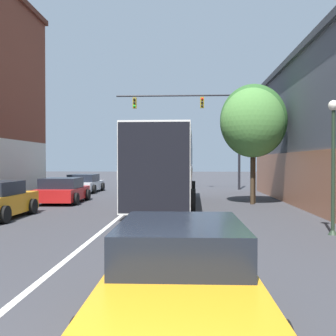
{
  "coord_description": "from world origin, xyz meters",
  "views": [
    {
      "loc": [
        2.54,
        -1.52,
        2.06
      ],
      "look_at": [
        1.69,
        15.17,
        1.79
      ],
      "focal_mm": 42.0,
      "sensor_mm": 36.0,
      "label": 1
    }
  ],
  "objects_px": {
    "street_lamp": "(333,160)",
    "hatchback_foreground": "(181,277)",
    "parked_car_left_far": "(84,184)",
    "street_tree_near": "(252,123)",
    "parked_car_left_near": "(62,191)",
    "bus": "(165,164)",
    "traffic_signal_gantry": "(203,118)",
    "street_tree_far": "(253,121)"
  },
  "relations": [
    {
      "from": "street_lamp",
      "to": "traffic_signal_gantry",
      "type": "bearing_deg",
      "value": 99.3
    },
    {
      "from": "street_lamp",
      "to": "street_tree_near",
      "type": "height_order",
      "value": "street_tree_near"
    },
    {
      "from": "street_lamp",
      "to": "hatchback_foreground",
      "type": "bearing_deg",
      "value": -123.26
    },
    {
      "from": "hatchback_foreground",
      "to": "parked_car_left_near",
      "type": "bearing_deg",
      "value": 22.51
    },
    {
      "from": "parked_car_left_near",
      "to": "street_tree_far",
      "type": "xyz_separation_m",
      "value": [
        9.52,
        0.25,
        3.47
      ]
    },
    {
      "from": "street_tree_near",
      "to": "parked_car_left_near",
      "type": "bearing_deg",
      "value": 178.4
    },
    {
      "from": "bus",
      "to": "street_lamp",
      "type": "distance_m",
      "value": 8.88
    },
    {
      "from": "street_tree_near",
      "to": "traffic_signal_gantry",
      "type": "bearing_deg",
      "value": 101.07
    },
    {
      "from": "hatchback_foreground",
      "to": "street_tree_near",
      "type": "relative_size",
      "value": 0.73
    },
    {
      "from": "hatchback_foreground",
      "to": "parked_car_left_near",
      "type": "distance_m",
      "value": 15.75
    },
    {
      "from": "street_lamp",
      "to": "street_tree_near",
      "type": "distance_m",
      "value": 8.13
    },
    {
      "from": "bus",
      "to": "parked_car_left_near",
      "type": "height_order",
      "value": "bus"
    },
    {
      "from": "parked_car_left_far",
      "to": "street_lamp",
      "type": "bearing_deg",
      "value": -143.36
    },
    {
      "from": "parked_car_left_far",
      "to": "street_tree_far",
      "type": "height_order",
      "value": "street_tree_far"
    },
    {
      "from": "parked_car_left_near",
      "to": "street_lamp",
      "type": "relative_size",
      "value": 1.03
    },
    {
      "from": "parked_car_left_far",
      "to": "traffic_signal_gantry",
      "type": "distance_m",
      "value": 9.86
    },
    {
      "from": "hatchback_foreground",
      "to": "street_tree_near",
      "type": "bearing_deg",
      "value": -13.33
    },
    {
      "from": "bus",
      "to": "hatchback_foreground",
      "type": "bearing_deg",
      "value": -174.86
    },
    {
      "from": "hatchback_foreground",
      "to": "traffic_signal_gantry",
      "type": "height_order",
      "value": "traffic_signal_gantry"
    },
    {
      "from": "street_lamp",
      "to": "parked_car_left_near",
      "type": "bearing_deg",
      "value": 141.87
    },
    {
      "from": "street_tree_near",
      "to": "street_lamp",
      "type": "bearing_deg",
      "value": -82.98
    },
    {
      "from": "hatchback_foreground",
      "to": "street_tree_far",
      "type": "xyz_separation_m",
      "value": [
        3.32,
        14.73,
        3.45
      ]
    },
    {
      "from": "parked_car_left_near",
      "to": "street_tree_far",
      "type": "relative_size",
      "value": 0.66
    },
    {
      "from": "traffic_signal_gantry",
      "to": "street_tree_far",
      "type": "distance_m",
      "value": 9.85
    },
    {
      "from": "traffic_signal_gantry",
      "to": "street_tree_far",
      "type": "relative_size",
      "value": 1.57
    },
    {
      "from": "parked_car_left_far",
      "to": "street_tree_near",
      "type": "relative_size",
      "value": 0.73
    },
    {
      "from": "parked_car_left_far",
      "to": "traffic_signal_gantry",
      "type": "xyz_separation_m",
      "value": [
        8.13,
        3.01,
        4.69
      ]
    },
    {
      "from": "parked_car_left_near",
      "to": "street_lamp",
      "type": "bearing_deg",
      "value": -129.43
    },
    {
      "from": "parked_car_left_near",
      "to": "street_lamp",
      "type": "xyz_separation_m",
      "value": [
        10.36,
        -8.13,
        1.52
      ]
    },
    {
      "from": "parked_car_left_far",
      "to": "street_lamp",
      "type": "height_order",
      "value": "street_lamp"
    },
    {
      "from": "street_tree_near",
      "to": "street_tree_far",
      "type": "relative_size",
      "value": 0.95
    },
    {
      "from": "parked_car_left_far",
      "to": "street_tree_near",
      "type": "distance_m",
      "value": 12.76
    },
    {
      "from": "parked_car_left_near",
      "to": "traffic_signal_gantry",
      "type": "bearing_deg",
      "value": -38.45
    },
    {
      "from": "parked_car_left_far",
      "to": "street_tree_far",
      "type": "distance_m",
      "value": 12.62
    },
    {
      "from": "street_tree_far",
      "to": "bus",
      "type": "bearing_deg",
      "value": -164.95
    },
    {
      "from": "traffic_signal_gantry",
      "to": "street_tree_far",
      "type": "xyz_separation_m",
      "value": [
        2.1,
        -9.55,
        -1.21
      ]
    },
    {
      "from": "parked_car_left_near",
      "to": "hatchback_foreground",
      "type": "bearing_deg",
      "value": -158.13
    },
    {
      "from": "parked_car_left_near",
      "to": "bus",
      "type": "bearing_deg",
      "value": -101.17
    },
    {
      "from": "hatchback_foreground",
      "to": "parked_car_left_far",
      "type": "bearing_deg",
      "value": 17.31
    },
    {
      "from": "street_lamp",
      "to": "street_tree_far",
      "type": "relative_size",
      "value": 0.64
    },
    {
      "from": "traffic_signal_gantry",
      "to": "street_tree_near",
      "type": "height_order",
      "value": "traffic_signal_gantry"
    },
    {
      "from": "street_tree_near",
      "to": "street_tree_far",
      "type": "height_order",
      "value": "street_tree_far"
    }
  ]
}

